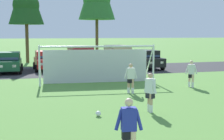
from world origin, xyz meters
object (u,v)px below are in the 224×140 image
object	(u,v)px
soccer_goal	(97,64)
player_winger_left	(150,92)
parked_car_slot_center	(81,58)
parked_car_slot_left	(10,62)
parked_car_slot_right	(148,59)
soccer_ball	(98,114)
parked_car_slot_center_left	(46,60)
parked_car_slot_center_right	(118,57)
player_midfield_center	(131,78)
player_defender_far	(191,74)
player_striker_near	(129,130)

from	to	relation	value
soccer_goal	player_winger_left	distance (m)	8.41
player_winger_left	parked_car_slot_center	xyz separation A→B (m)	(-0.00, 15.38, 0.29)
parked_car_slot_left	parked_car_slot_right	size ratio (longest dim) A/B	1.01
soccer_ball	soccer_goal	bearing A→B (deg)	76.83
soccer_ball	parked_car_slot_center_left	bearing A→B (deg)	92.06
soccer_ball	parked_car_slot_right	world-z (taller)	parked_car_slot_right
soccer_ball	parked_car_slot_center	world-z (taller)	parked_car_slot_center
soccer_goal	parked_car_slot_right	size ratio (longest dim) A/B	1.78
parked_car_slot_left	parked_car_slot_center_right	distance (m)	9.63
player_midfield_center	parked_car_slot_center_right	distance (m)	12.52
parked_car_slot_left	parked_car_slot_center	xyz separation A→B (m)	(5.92, -0.53, 0.24)
parked_car_slot_right	parked_car_slot_center_left	bearing A→B (deg)	171.12
soccer_ball	soccer_goal	world-z (taller)	soccer_goal
soccer_ball	parked_car_slot_center	distance (m)	15.71
parked_car_slot_left	player_defender_far	bearing A→B (deg)	-45.07
player_defender_far	player_midfield_center	bearing A→B (deg)	-168.20
player_striker_near	parked_car_slot_center	bearing A→B (deg)	82.67
player_striker_near	parked_car_slot_center	size ratio (longest dim) A/B	0.35
soccer_goal	player_defender_far	xyz separation A→B (m)	(5.13, -3.29, -0.47)
player_winger_left	parked_car_slot_right	xyz separation A→B (m)	(6.32, 15.44, 0.05)
player_winger_left	parked_car_slot_left	xyz separation A→B (m)	(-5.92, 15.91, 0.05)
player_defender_far	parked_car_slot_center_left	distance (m)	14.09
parked_car_slot_center	parked_car_slot_center_right	world-z (taller)	same
player_striker_near	parked_car_slot_right	distance (m)	22.02
soccer_ball	player_midfield_center	xyz separation A→B (m)	(2.90, 4.35, 0.71)
soccer_goal	parked_car_slot_center_right	size ratio (longest dim) A/B	1.63
player_striker_near	parked_car_slot_center	world-z (taller)	parked_car_slot_center
player_defender_far	parked_car_slot_center_left	size ratio (longest dim) A/B	0.39
parked_car_slot_center	parked_car_slot_right	distance (m)	6.33
soccer_ball	parked_car_slot_right	distance (m)	17.79
player_midfield_center	parked_car_slot_right	xyz separation A→B (m)	(5.68, 11.22, 0.05)
parked_car_slot_left	parked_car_slot_right	world-z (taller)	same
soccer_goal	player_defender_far	distance (m)	6.11
player_midfield_center	player_winger_left	xyz separation A→B (m)	(-0.64, -4.22, 0.00)
parked_car_slot_left	parked_car_slot_center_left	xyz separation A→B (m)	(3.05, 0.96, 0.00)
parked_car_slot_right	player_midfield_center	bearing A→B (deg)	-116.86
parked_car_slot_center	player_midfield_center	bearing A→B (deg)	-86.70
soccer_ball	parked_car_slot_center_right	world-z (taller)	parked_car_slot_center_right
soccer_ball	player_winger_left	bearing A→B (deg)	3.21
player_defender_far	parked_car_slot_center	world-z (taller)	parked_car_slot_center
soccer_goal	player_striker_near	distance (m)	13.30
soccer_goal	parked_car_slot_center	xyz separation A→B (m)	(0.27, 6.99, -0.18)
parked_car_slot_center	soccer_goal	bearing A→B (deg)	-92.17
soccer_goal	player_winger_left	world-z (taller)	soccer_goal
player_striker_near	parked_car_slot_right	world-z (taller)	parked_car_slot_right
soccer_ball	player_winger_left	xyz separation A→B (m)	(2.26, 0.13, 0.71)
soccer_goal	soccer_ball	bearing A→B (deg)	-103.17
parked_car_slot_center_left	parked_car_slot_right	world-z (taller)	same
player_defender_far	parked_car_slot_center	bearing A→B (deg)	115.31
parked_car_slot_left	player_winger_left	bearing A→B (deg)	-69.58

